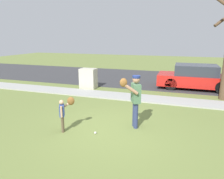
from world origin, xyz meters
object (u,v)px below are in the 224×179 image
at_px(utility_cabinet, 88,78).
at_px(parked_hatchback_red, 195,77).
at_px(person_adult, 135,96).
at_px(person_child, 65,110).
at_px(baseball, 95,133).

xyz_separation_m(utility_cabinet, parked_hatchback_red, (5.69, 1.71, 0.10)).
relative_size(person_adult, utility_cabinet, 1.51).
bearing_deg(parked_hatchback_red, utility_cabinet, 16.77).
height_order(person_adult, utility_cabinet, person_adult).
distance_m(person_adult, person_child, 2.18).
height_order(person_child, parked_hatchback_red, parked_hatchback_red).
relative_size(person_child, parked_hatchback_red, 0.26).
bearing_deg(parked_hatchback_red, person_child, 60.28).
bearing_deg(utility_cabinet, baseball, -63.39).
distance_m(person_child, parked_hatchback_red, 8.10).
xyz_separation_m(person_child, parked_hatchback_red, (4.02, 7.04, -0.02)).
height_order(person_child, utility_cabinet, utility_cabinet).
distance_m(utility_cabinet, parked_hatchback_red, 5.94).
xyz_separation_m(person_adult, parked_hatchback_red, (2.08, 6.12, -0.39)).
relative_size(person_child, baseball, 14.21).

